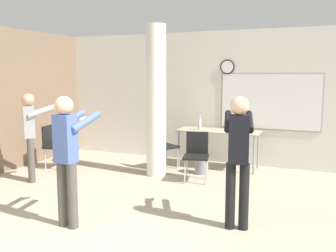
{
  "coord_description": "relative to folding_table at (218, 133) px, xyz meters",
  "views": [
    {
      "loc": [
        2.25,
        -2.76,
        1.9
      ],
      "look_at": [
        0.04,
        2.54,
        1.1
      ],
      "focal_mm": 40.0,
      "sensor_mm": 36.0,
      "label": 1
    }
  ],
  "objects": [
    {
      "name": "folding_table",
      "position": [
        0.0,
        0.0,
        0.0
      ],
      "size": [
        1.64,
        0.62,
        0.77
      ],
      "color": "tan",
      "rests_on": "ground_plane"
    },
    {
      "name": "chair_by_left_wall",
      "position": [
        -3.07,
        -1.31,
        -0.2
      ],
      "size": [
        0.52,
        0.52,
        0.87
      ],
      "color": "black",
      "rests_on": "ground_plane"
    },
    {
      "name": "waste_bin",
      "position": [
        -0.17,
        -0.57,
        -0.52
      ],
      "size": [
        0.26,
        0.26,
        0.4
      ],
      "color": "gray",
      "rests_on": "ground_plane"
    },
    {
      "name": "wall_back",
      "position": [
        -0.29,
        0.52,
        0.68
      ],
      "size": [
        8.0,
        0.15,
        2.8
      ],
      "color": "silver",
      "rests_on": "ground_plane"
    },
    {
      "name": "bottle_on_table",
      "position": [
        -0.39,
        -0.03,
        0.17
      ],
      "size": [
        0.07,
        0.07,
        0.3
      ],
      "color": "silver",
      "rests_on": "folding_table"
    },
    {
      "name": "person_playing_front",
      "position": [
        -0.94,
        -3.61,
        0.25
      ],
      "size": [
        0.39,
        0.66,
        1.64
      ],
      "color": "#514C47",
      "rests_on": "ground_plane"
    },
    {
      "name": "chair_table_left",
      "position": [
        -1.01,
        -0.53,
        -0.2
      ],
      "size": [
        0.59,
        0.59,
        0.87
      ],
      "color": "black",
      "rests_on": "ground_plane"
    },
    {
      "name": "chair_table_front",
      "position": [
        -0.11,
        -1.06,
        -0.2
      ],
      "size": [
        0.53,
        0.53,
        0.87
      ],
      "color": "black",
      "rests_on": "ground_plane"
    },
    {
      "name": "person_watching_back",
      "position": [
        -2.79,
        -2.22,
        0.21
      ],
      "size": [
        0.6,
        0.6,
        1.57
      ],
      "color": "#514C47",
      "rests_on": "ground_plane"
    },
    {
      "name": "support_pillar",
      "position": [
        -0.94,
        -0.98,
        0.69
      ],
      "size": [
        0.37,
        0.37,
        2.8
      ],
      "color": "silver",
      "rests_on": "ground_plane"
    },
    {
      "name": "person_playing_side",
      "position": [
        1.01,
        -2.86,
        0.25
      ],
      "size": [
        0.46,
        0.64,
        1.64
      ],
      "color": "black",
      "rests_on": "ground_plane"
    }
  ]
}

